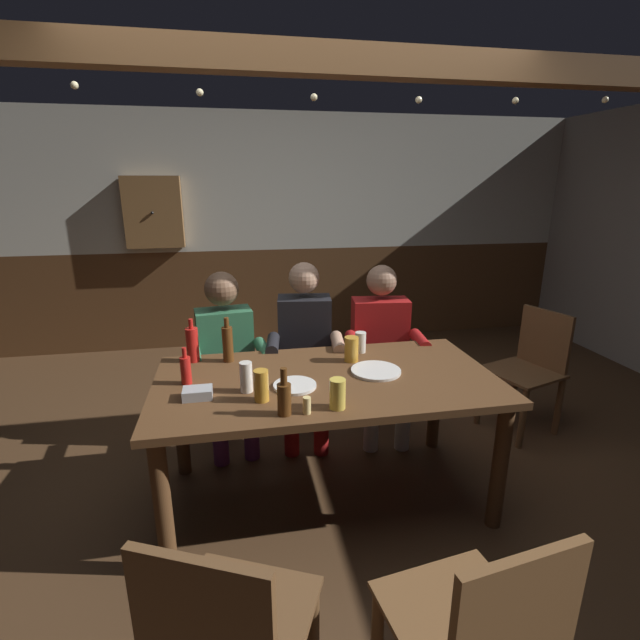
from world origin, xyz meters
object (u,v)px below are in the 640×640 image
(bottle_3, at_px, (228,343))
(pint_glass_1, at_px, (351,349))
(dining_table, at_px, (327,394))
(chair_empty_far_end, at_px, (480,638))
(condiment_caddy, at_px, (198,393))
(chair_empty_near_right, at_px, (530,367))
(plate_1, at_px, (376,371))
(pint_glass_0, at_px, (360,342))
(pint_glass_3, at_px, (246,377))
(wall_dart_cabinet, at_px, (153,212))
(bottle_2, at_px, (192,344))
(person_0, at_px, (227,352))
(pint_glass_4, at_px, (261,386))
(plate_0, at_px, (295,385))
(person_1, at_px, (305,345))
(bottle_0, at_px, (284,397))
(table_candle, at_px, (307,405))
(bottle_1, at_px, (186,369))
(person_2, at_px, (381,343))
(pint_glass_2, at_px, (337,394))
(chair_empty_near_left, at_px, (226,640))

(bottle_3, bearing_deg, pint_glass_1, -10.52)
(dining_table, height_order, chair_empty_far_end, chair_empty_far_end)
(chair_empty_far_end, xyz_separation_m, condiment_caddy, (-0.86, 1.19, 0.30))
(condiment_caddy, height_order, bottle_3, bottle_3)
(chair_empty_near_right, relative_size, pint_glass_1, 6.01)
(plate_1, relative_size, pint_glass_1, 1.88)
(pint_glass_0, bearing_deg, pint_glass_3, -148.60)
(chair_empty_far_end, xyz_separation_m, pint_glass_0, (0.09, 1.65, 0.34))
(condiment_caddy, bearing_deg, wall_dart_cabinet, 101.19)
(bottle_2, bearing_deg, person_0, 60.90)
(plate_1, height_order, pint_glass_1, pint_glass_1)
(person_0, bearing_deg, pint_glass_4, 93.36)
(pint_glass_1, bearing_deg, plate_0, -141.95)
(plate_0, bearing_deg, chair_empty_far_end, -72.97)
(person_1, relative_size, chair_empty_far_end, 1.41)
(bottle_2, relative_size, pint_glass_4, 1.66)
(pint_glass_3, bearing_deg, pint_glass_0, 31.40)
(bottle_0, bearing_deg, person_1, 76.38)
(dining_table, height_order, person_0, person_0)
(pint_glass_4, bearing_deg, wall_dart_cabinet, 106.51)
(pint_glass_4, relative_size, wall_dart_cabinet, 0.22)
(plate_0, bearing_deg, table_candle, -86.76)
(dining_table, height_order, bottle_0, bottle_0)
(bottle_1, distance_m, bottle_2, 0.32)
(bottle_2, xyz_separation_m, pint_glass_0, (1.00, -0.04, -0.04))
(chair_empty_near_right, bearing_deg, person_2, 62.83)
(bottle_1, xyz_separation_m, pint_glass_4, (0.37, -0.27, -0.00))
(person_2, bearing_deg, pint_glass_3, 46.01)
(person_2, distance_m, pint_glass_4, 1.28)
(bottle_2, bearing_deg, dining_table, -27.58)
(bottle_1, height_order, pint_glass_4, bottle_1)
(dining_table, xyz_separation_m, person_1, (-0.01, 0.71, 0.03))
(person_1, bearing_deg, chair_empty_far_end, 103.30)
(bottle_2, bearing_deg, pint_glass_3, -58.11)
(table_candle, height_order, pint_glass_1, pint_glass_1)
(pint_glass_4, bearing_deg, person_1, 68.96)
(condiment_caddy, distance_m, pint_glass_3, 0.24)
(chair_empty_near_right, distance_m, pint_glass_2, 1.87)
(chair_empty_near_right, relative_size, plate_1, 3.19)
(pint_glass_3, relative_size, wall_dart_cabinet, 0.22)
(bottle_0, distance_m, bottle_1, 0.63)
(chair_empty_near_left, xyz_separation_m, pint_glass_1, (0.73, 1.39, 0.35))
(dining_table, bearing_deg, pint_glass_1, 47.57)
(chair_empty_near_left, xyz_separation_m, plate_0, (0.35, 1.09, 0.28))
(pint_glass_1, distance_m, pint_glass_2, 0.59)
(dining_table, xyz_separation_m, chair_empty_far_end, (0.19, -1.31, -0.17))
(condiment_caddy, bearing_deg, dining_table, 10.47)
(pint_glass_1, height_order, pint_glass_3, pint_glass_3)
(pint_glass_0, bearing_deg, chair_empty_near_left, -118.28)
(chair_empty_near_right, bearing_deg, person_1, 65.52)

